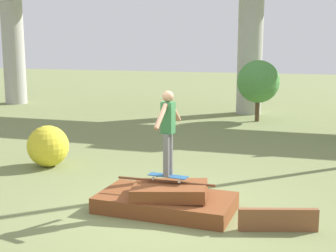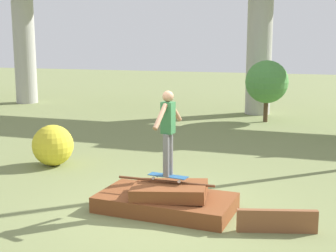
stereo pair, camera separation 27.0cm
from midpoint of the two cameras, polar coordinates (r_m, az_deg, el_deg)
name	(u,v)px [view 2 (the right image)]	position (r m, az deg, el deg)	size (l,w,h in m)	color
ground_plane	(166,210)	(9.18, 0.57, -10.23)	(80.00, 80.00, 0.00)	olive
scrap_pile	(166,200)	(9.09, 0.67, -9.02)	(2.66, 1.49, 0.61)	brown
scrap_plank_loose	(277,221)	(8.37, 14.07, -11.19)	(1.34, 0.47, 0.40)	brown
skateboard	(168,176)	(8.98, 0.87, -6.14)	(0.79, 0.30, 0.09)	#23517F
skater	(168,127)	(8.76, 0.88, -0.14)	(0.24, 1.15, 1.63)	slate
tree_behind_left	(267,82)	(19.16, 12.34, 5.27)	(1.71, 1.71, 2.48)	#4C3823
bush_yellow_flowering	(53,145)	(12.57, -13.26, -2.30)	(1.08, 1.08, 1.08)	gold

